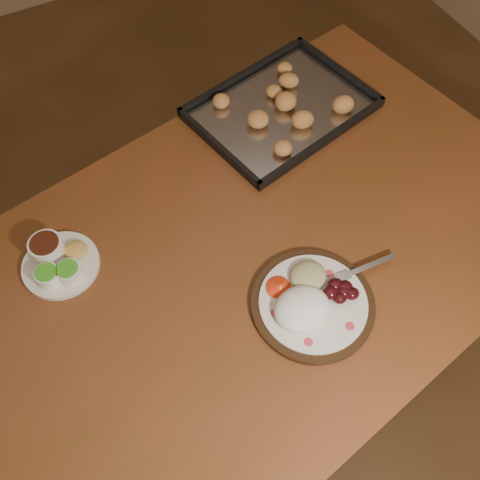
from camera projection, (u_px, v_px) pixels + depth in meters
ground at (175, 314)px, 1.94m from camera, size 4.00×4.00×0.00m
dining_table at (245, 276)px, 1.28m from camera, size 1.65×1.17×0.75m
dinner_plate at (310, 302)px, 1.12m from camera, size 0.35×0.26×0.06m
condiment_saucer at (57, 261)px, 1.17m from camera, size 0.17×0.17×0.06m
baking_tray at (282, 108)px, 1.43m from camera, size 0.51×0.42×0.05m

